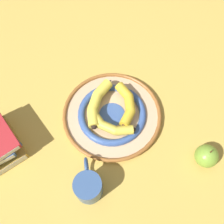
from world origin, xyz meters
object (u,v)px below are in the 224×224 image
object	(u,v)px
coffee_mug	(88,186)
apple	(206,156)
decorative_bowl	(112,115)
banana_b	(97,102)
banana_c	(109,125)
banana_a	(127,105)

from	to	relation	value
coffee_mug	apple	size ratio (longest dim) A/B	1.50
decorative_bowl	apple	size ratio (longest dim) A/B	4.02
decorative_bowl	coffee_mug	size ratio (longest dim) A/B	2.68
decorative_bowl	banana_b	world-z (taller)	banana_b
banana_b	coffee_mug	distance (m)	0.30
decorative_bowl	banana_c	size ratio (longest dim) A/B	1.98
banana_a	apple	world-z (taller)	apple
banana_c	apple	size ratio (longest dim) A/B	2.03
coffee_mug	apple	xyz separation A→B (m)	(-0.34, -0.20, -0.01)
banana_a	banana_c	world-z (taller)	banana_a
banana_a	coffee_mug	bearing A→B (deg)	150.59
banana_b	banana_c	size ratio (longest dim) A/B	1.18
banana_a	banana_b	world-z (taller)	banana_b
banana_a	apple	bearing A→B (deg)	-130.99
apple	banana_a	bearing A→B (deg)	-19.87
banana_c	coffee_mug	distance (m)	0.21
decorative_bowl	banana_c	distance (m)	0.07
decorative_bowl	banana_b	size ratio (longest dim) A/B	1.68
coffee_mug	banana_b	bearing A→B (deg)	-11.46
banana_b	apple	size ratio (longest dim) A/B	2.40
banana_c	decorative_bowl	bearing A→B (deg)	104.87
coffee_mug	apple	world-z (taller)	coffee_mug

